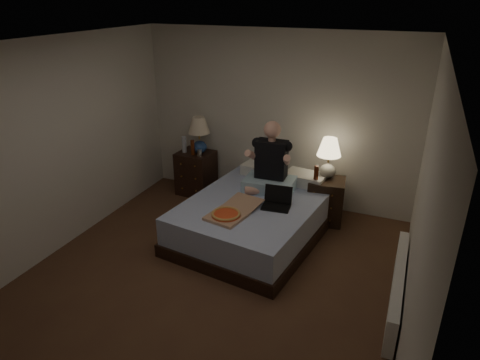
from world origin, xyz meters
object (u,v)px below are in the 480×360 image
at_px(laptop, 276,199).
at_px(radiator, 397,287).
at_px(soda_can, 200,153).
at_px(beer_bottle_right, 316,174).
at_px(bed, 255,218).
at_px(person, 270,157).
at_px(nightstand_right, 326,201).
at_px(lamp_left, 199,135).
at_px(lamp_right, 328,158).
at_px(water_bottle, 184,144).
at_px(beer_bottle_left, 193,148).
at_px(nightstand_left, 196,173).
at_px(pizza_box, 226,215).

bearing_deg(laptop, radiator, -27.97).
xyz_separation_m(soda_can, beer_bottle_right, (1.81, -0.15, 0.01)).
height_order(bed, person, person).
bearing_deg(nightstand_right, beer_bottle_right, -144.13).
relative_size(bed, lamp_left, 3.63).
relative_size(bed, nightstand_right, 3.29).
bearing_deg(lamp_right, soda_can, -178.35).
height_order(water_bottle, laptop, water_bottle).
relative_size(beer_bottle_left, beer_bottle_right, 1.00).
bearing_deg(radiator, water_bottle, 155.34).
distance_m(laptop, radiator, 1.67).
xyz_separation_m(bed, beer_bottle_right, (0.63, 0.61, 0.48)).
distance_m(nightstand_left, soda_can, 0.42).
xyz_separation_m(soda_can, radiator, (2.99, -1.46, -0.53)).
xyz_separation_m(soda_can, person, (1.25, -0.39, 0.25)).
relative_size(nightstand_left, pizza_box, 0.89).
bearing_deg(pizza_box, person, 87.85).
bearing_deg(lamp_right, beer_bottle_right, -116.75).
relative_size(lamp_left, radiator, 0.35).
distance_m(bed, nightstand_left, 1.58).
height_order(lamp_right, laptop, lamp_right).
bearing_deg(nightstand_right, lamp_left, 168.34).
height_order(lamp_right, beer_bottle_right, lamp_right).
bearing_deg(beer_bottle_left, nightstand_left, 98.74).
bearing_deg(laptop, lamp_left, 141.95).
relative_size(bed, laptop, 5.98).
bearing_deg(nightstand_right, laptop, -125.99).
bearing_deg(nightstand_right, beer_bottle_left, 171.57).
xyz_separation_m(beer_bottle_right, laptop, (-0.31, -0.70, -0.10)).
bearing_deg(water_bottle, person, -16.06).
height_order(lamp_right, radiator, lamp_right).
bearing_deg(pizza_box, nightstand_left, 139.87).
height_order(nightstand_left, soda_can, soda_can).
distance_m(lamp_right, radiator, 1.98).
relative_size(nightstand_right, soda_can, 6.18).
height_order(nightstand_right, lamp_left, lamp_left).
bearing_deg(person, lamp_right, 31.48).
bearing_deg(bed, nightstand_left, 154.03).
bearing_deg(bed, beer_bottle_right, 51.97).
xyz_separation_m(pizza_box, radiator, (1.96, -0.13, -0.35)).
bearing_deg(radiator, nightstand_right, 126.32).
height_order(person, laptop, person).
bearing_deg(nightstand_left, soda_can, -34.13).
height_order(beer_bottle_left, beer_bottle_right, beer_bottle_left).
height_order(nightstand_left, person, person).
bearing_deg(pizza_box, nightstand_right, 65.84).
bearing_deg(pizza_box, bed, 86.06).
height_order(beer_bottle_right, laptop, beer_bottle_right).
height_order(nightstand_left, lamp_right, lamp_right).
bearing_deg(lamp_left, laptop, -31.95).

